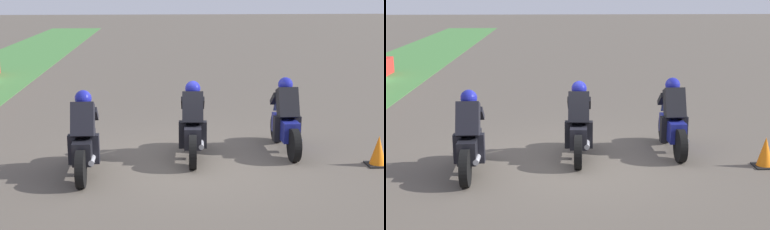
{
  "view_description": "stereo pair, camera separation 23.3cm",
  "coord_description": "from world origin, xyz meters",
  "views": [
    {
      "loc": [
        -10.14,
        0.63,
        3.27
      ],
      "look_at": [
        0.03,
        -0.06,
        0.9
      ],
      "focal_mm": 51.43,
      "sensor_mm": 36.0,
      "label": 1
    },
    {
      "loc": [
        -10.16,
        0.4,
        3.27
      ],
      "look_at": [
        0.03,
        -0.06,
        0.9
      ],
      "focal_mm": 51.43,
      "sensor_mm": 36.0,
      "label": 2
    }
  ],
  "objects": [
    {
      "name": "rider_lane_b",
      "position": [
        0.21,
        -0.09,
        0.62
      ],
      "size": [
        2.04,
        0.55,
        1.51
      ],
      "rotation": [
        0.0,
        0.0,
        -0.07
      ],
      "color": "black",
      "rests_on": "ground_plane"
    },
    {
      "name": "ground_plane",
      "position": [
        0.0,
        0.0,
        0.0
      ],
      "size": [
        120.0,
        120.0,
        0.0
      ],
      "primitive_type": "plane",
      "color": "#554D43"
    },
    {
      "name": "traffic_cone",
      "position": [
        -0.53,
        -3.53,
        0.27
      ],
      "size": [
        0.4,
        0.4,
        0.57
      ],
      "color": "black",
      "rests_on": "ground_plane"
    },
    {
      "name": "rider_lane_c",
      "position": [
        -0.64,
        1.9,
        0.62
      ],
      "size": [
        2.04,
        0.54,
        1.51
      ],
      "rotation": [
        0.0,
        0.0,
        0.02
      ],
      "color": "black",
      "rests_on": "ground_plane"
    },
    {
      "name": "rider_lane_a",
      "position": [
        0.53,
        -2.01,
        0.62
      ],
      "size": [
        2.04,
        0.54,
        1.51
      ],
      "rotation": [
        0.0,
        0.0,
        0.02
      ],
      "color": "black",
      "rests_on": "ground_plane"
    }
  ]
}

